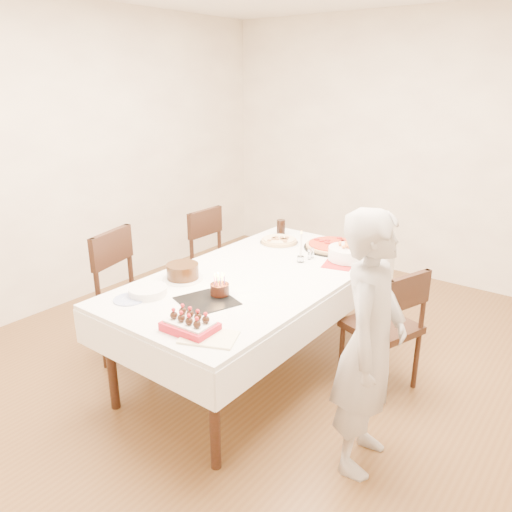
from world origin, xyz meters
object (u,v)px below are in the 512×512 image
Objects in this scene: dining_table at (256,322)px; chair_left_savory at (223,264)px; chair_left_dessert at (140,299)px; birthday_cake at (220,284)px; taper_candle at (301,246)px; cola_glass at (281,228)px; pizza_pepperoni at (332,246)px; chair_right_savory at (381,326)px; pizza_white at (279,241)px; pasta_bowl at (348,253)px; person at (370,345)px; strawberry_box at (190,325)px; layer_cake at (183,272)px.

chair_left_savory is (-0.79, 0.55, 0.10)m from dining_table.
birthday_cake is at bearing 165.81° from chair_left_dessert.
taper_candle is 1.82× the size of cola_glass.
birthday_cake reaches higher than pizza_pepperoni.
pizza_white is (-1.06, 0.30, 0.32)m from chair_right_savory.
taper_candle is (-0.26, -0.24, 0.07)m from pasta_bowl.
person reaches higher than pizza_pepperoni.
strawberry_box is (0.97, -0.45, 0.28)m from chair_left_dessert.
person is at bearing -56.89° from pasta_bowl.
pasta_bowl is 1.52m from strawberry_box.
chair_left_savory is 3.32× the size of strawberry_box.
dining_table is 1.47× the size of person.
layer_cake is (-0.07, -1.04, 0.03)m from pizza_white.
birthday_cake is (0.79, -0.00, 0.32)m from chair_left_dessert.
chair_left_savory is at bearing -142.71° from cola_glass.
dining_table is 6.72× the size of pizza_white.
dining_table is at bearing -68.13° from pizza_white.
cola_glass is 0.47× the size of strawberry_box.
chair_right_savory is at bearing 46.19° from birthday_cake.
pasta_bowl is 0.36m from taper_candle.
cola_glass is at bearing 175.53° from chair_right_savory.
pasta_bowl is (1.17, 0.08, 0.33)m from chair_left_savory.
person is at bearing -53.14° from chair_right_savory.
birthday_cake is (-0.10, -1.24, 0.06)m from pizza_pepperoni.
chair_right_savory is 0.94× the size of chair_left_savory.
person is 1.23m from pasta_bowl.
birthday_cake reaches higher than strawberry_box.
chair_left_savory is 3.46× the size of layer_cake.
pizza_pepperoni is at bearing 85.31° from birthday_cake.
chair_left_savory is 1.34m from birthday_cake.
chair_left_savory is 0.65× the size of person.
layer_cake is (-0.71, -1.01, 0.00)m from pasta_bowl.
pasta_bowl is 1.18× the size of taper_candle.
person is 1.90m from cola_glass.
chair_right_savory is at bearing 173.77° from chair_left_savory.
pizza_white is at bearing 145.09° from taper_candle.
layer_cake reaches higher than pasta_bowl.
cola_glass is (0.41, 0.31, 0.34)m from chair_left_savory.
taper_candle is at bearing 73.73° from dining_table.
cola_glass is at bearing 137.01° from taper_candle.
layer_cake is at bearing 138.20° from strawberry_box.
strawberry_box is at bearing -85.19° from taper_candle.
chair_left_dessert reaches higher than pasta_bowl.
taper_candle reaches higher than birthday_cake.
chair_left_dessert is at bearing 81.76° from person.
person is 3.23× the size of pizza_pepperoni.
pizza_white is 1.04m from layer_cake.
chair_right_savory is 0.83m from person.
strawberry_box is (0.61, -1.74, -0.03)m from cola_glass.
pizza_white is at bearing 86.08° from layer_cake.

